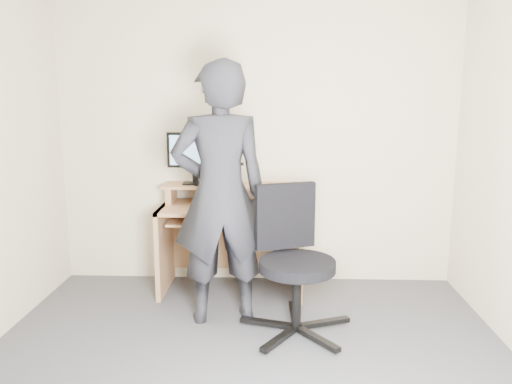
# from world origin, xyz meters

# --- Properties ---
(back_wall) EXTENTS (3.50, 0.02, 2.50)m
(back_wall) POSITION_xyz_m (0.00, 1.75, 1.25)
(back_wall) COLOR beige
(back_wall) RESTS_ON ground
(desk) EXTENTS (1.20, 0.60, 0.91)m
(desk) POSITION_xyz_m (-0.20, 1.53, 0.55)
(desk) COLOR tan
(desk) RESTS_ON ground
(monitor) EXTENTS (0.47, 0.13, 0.45)m
(monitor) POSITION_xyz_m (-0.52, 1.59, 1.18)
(monitor) COLOR black
(monitor) RESTS_ON desk
(external_drive) EXTENTS (0.09, 0.14, 0.20)m
(external_drive) POSITION_xyz_m (-0.20, 1.61, 1.01)
(external_drive) COLOR black
(external_drive) RESTS_ON desk
(travel_mug) EXTENTS (0.09, 0.09, 0.17)m
(travel_mug) POSITION_xyz_m (-0.14, 1.58, 0.99)
(travel_mug) COLOR #BBBBC0
(travel_mug) RESTS_ON desk
(smartphone) EXTENTS (0.07, 0.13, 0.01)m
(smartphone) POSITION_xyz_m (0.14, 1.55, 0.92)
(smartphone) COLOR black
(smartphone) RESTS_ON desk
(charger) EXTENTS (0.05, 0.05, 0.03)m
(charger) POSITION_xyz_m (-0.48, 1.50, 0.93)
(charger) COLOR black
(charger) RESTS_ON desk
(headphones) EXTENTS (0.20, 0.20, 0.06)m
(headphones) POSITION_xyz_m (-0.50, 1.68, 0.92)
(headphones) COLOR silver
(headphones) RESTS_ON desk
(keyboard) EXTENTS (0.47, 0.19, 0.03)m
(keyboard) POSITION_xyz_m (-0.31, 1.36, 0.67)
(keyboard) COLOR black
(keyboard) RESTS_ON desk
(mouse) EXTENTS (0.10, 0.07, 0.04)m
(mouse) POSITION_xyz_m (0.19, 1.35, 0.77)
(mouse) COLOR black
(mouse) RESTS_ON desk
(office_chair) EXTENTS (0.81, 0.78, 1.02)m
(office_chair) POSITION_xyz_m (0.30, 0.75, 0.56)
(office_chair) COLOR black
(office_chair) RESTS_ON ground
(person) EXTENTS (0.79, 0.61, 1.92)m
(person) POSITION_xyz_m (-0.23, 0.89, 0.96)
(person) COLOR black
(person) RESTS_ON ground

